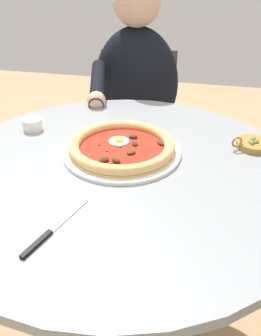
# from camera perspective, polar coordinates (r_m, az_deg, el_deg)

# --- Properties ---
(ground_plane) EXTENTS (6.00, 6.00, 0.02)m
(ground_plane) POSITION_cam_1_polar(r_m,az_deg,el_deg) (1.47, -1.13, -24.87)
(ground_plane) COLOR tan
(dining_table) EXTENTS (0.99, 0.99, 0.73)m
(dining_table) POSITION_cam_1_polar(r_m,az_deg,el_deg) (1.05, -1.45, -8.06)
(dining_table) COLOR gray
(dining_table) RESTS_ON ground
(pizza_on_plate) EXTENTS (0.34, 0.34, 0.04)m
(pizza_on_plate) POSITION_cam_1_polar(r_m,az_deg,el_deg) (1.00, -1.41, 3.38)
(pizza_on_plate) COLOR white
(pizza_on_plate) RESTS_ON dining_table
(steak_knife) EXTENTS (0.20, 0.07, 0.01)m
(steak_knife) POSITION_cam_1_polar(r_m,az_deg,el_deg) (0.74, -13.42, -10.53)
(steak_knife) COLOR silver
(steak_knife) RESTS_ON dining_table
(ramekin_capers) EXTENTS (0.06, 0.06, 0.04)m
(ramekin_capers) POSITION_cam_1_polar(r_m,az_deg,el_deg) (1.18, -15.70, 6.93)
(ramekin_capers) COLOR white
(ramekin_capers) RESTS_ON dining_table
(olive_pan) EXTENTS (0.10, 0.12, 0.04)m
(olive_pan) POSITION_cam_1_polar(r_m,az_deg,el_deg) (1.09, 19.32, 3.71)
(olive_pan) COLOR olive
(olive_pan) RESTS_ON dining_table
(diner_person) EXTENTS (0.53, 0.40, 1.15)m
(diner_person) POSITION_cam_1_polar(r_m,az_deg,el_deg) (1.69, 0.81, 7.11)
(diner_person) COLOR #282833
(diner_person) RESTS_ON ground
(cafe_chair_diner) EXTENTS (0.48, 0.48, 0.80)m
(cafe_chair_diner) POSITION_cam_1_polar(r_m,az_deg,el_deg) (1.83, 1.12, 8.35)
(cafe_chair_diner) COLOR #504A45
(cafe_chair_diner) RESTS_ON ground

